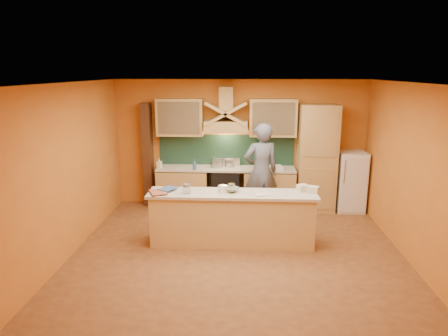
# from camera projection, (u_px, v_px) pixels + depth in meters

# --- Properties ---
(floor) EXTENTS (5.50, 5.00, 0.01)m
(floor) POSITION_uv_depth(u_px,v_px,m) (237.00, 251.00, 6.77)
(floor) COLOR #93592D
(floor) RESTS_ON ground
(ceiling) EXTENTS (5.50, 5.00, 0.01)m
(ceiling) POSITION_uv_depth(u_px,v_px,m) (239.00, 83.00, 6.10)
(ceiling) COLOR white
(ceiling) RESTS_ON wall_back
(wall_back) EXTENTS (5.50, 0.02, 2.80)m
(wall_back) POSITION_uv_depth(u_px,v_px,m) (240.00, 144.00, 8.86)
(wall_back) COLOR orange
(wall_back) RESTS_ON floor
(wall_front) EXTENTS (5.50, 0.02, 2.80)m
(wall_front) POSITION_uv_depth(u_px,v_px,m) (234.00, 233.00, 4.01)
(wall_front) COLOR orange
(wall_front) RESTS_ON floor
(wall_left) EXTENTS (0.02, 5.00, 2.80)m
(wall_left) POSITION_uv_depth(u_px,v_px,m) (71.00, 169.00, 6.57)
(wall_left) COLOR orange
(wall_left) RESTS_ON floor
(wall_right) EXTENTS (0.02, 5.00, 2.80)m
(wall_right) POSITION_uv_depth(u_px,v_px,m) (412.00, 174.00, 6.29)
(wall_right) COLOR orange
(wall_right) RESTS_ON floor
(base_cabinet_left) EXTENTS (1.10, 0.60, 0.86)m
(base_cabinet_left) POSITION_uv_depth(u_px,v_px,m) (183.00, 188.00, 8.86)
(base_cabinet_left) COLOR tan
(base_cabinet_left) RESTS_ON floor
(base_cabinet_right) EXTENTS (1.10, 0.60, 0.86)m
(base_cabinet_right) POSITION_uv_depth(u_px,v_px,m) (269.00, 190.00, 8.76)
(base_cabinet_right) COLOR tan
(base_cabinet_right) RESTS_ON floor
(counter_top) EXTENTS (3.00, 0.62, 0.04)m
(counter_top) POSITION_uv_depth(u_px,v_px,m) (226.00, 169.00, 8.70)
(counter_top) COLOR beige
(counter_top) RESTS_ON base_cabinet_left
(stove) EXTENTS (0.60, 0.58, 0.90)m
(stove) POSITION_uv_depth(u_px,v_px,m) (226.00, 188.00, 8.81)
(stove) COLOR black
(stove) RESTS_ON floor
(backsplash) EXTENTS (3.00, 0.03, 0.70)m
(backsplash) POSITION_uv_depth(u_px,v_px,m) (226.00, 150.00, 8.89)
(backsplash) COLOR #173327
(backsplash) RESTS_ON wall_back
(range_hood) EXTENTS (0.92, 0.50, 0.24)m
(range_hood) POSITION_uv_depth(u_px,v_px,m) (226.00, 126.00, 8.53)
(range_hood) COLOR tan
(range_hood) RESTS_ON wall_back
(hood_chimney) EXTENTS (0.30, 0.30, 0.50)m
(hood_chimney) POSITION_uv_depth(u_px,v_px,m) (226.00, 98.00, 8.49)
(hood_chimney) COLOR tan
(hood_chimney) RESTS_ON wall_back
(upper_cabinet_left) EXTENTS (1.00, 0.35, 0.80)m
(upper_cabinet_left) POSITION_uv_depth(u_px,v_px,m) (180.00, 117.00, 8.61)
(upper_cabinet_left) COLOR tan
(upper_cabinet_left) RESTS_ON wall_back
(upper_cabinet_right) EXTENTS (1.00, 0.35, 0.80)m
(upper_cabinet_right) POSITION_uv_depth(u_px,v_px,m) (273.00, 118.00, 8.51)
(upper_cabinet_right) COLOR tan
(upper_cabinet_right) RESTS_ON wall_back
(pantry_column) EXTENTS (0.80, 0.60, 2.30)m
(pantry_column) POSITION_uv_depth(u_px,v_px,m) (317.00, 158.00, 8.54)
(pantry_column) COLOR tan
(pantry_column) RESTS_ON floor
(fridge) EXTENTS (0.58, 0.60, 1.30)m
(fridge) POSITION_uv_depth(u_px,v_px,m) (350.00, 181.00, 8.62)
(fridge) COLOR white
(fridge) RESTS_ON floor
(trim_column_left) EXTENTS (0.20, 0.30, 2.30)m
(trim_column_left) POSITION_uv_depth(u_px,v_px,m) (148.00, 155.00, 8.87)
(trim_column_left) COLOR #472816
(trim_column_left) RESTS_ON floor
(island_body) EXTENTS (2.80, 0.55, 0.88)m
(island_body) POSITION_uv_depth(u_px,v_px,m) (232.00, 220.00, 6.96)
(island_body) COLOR #E2BD73
(island_body) RESTS_ON floor
(island_top) EXTENTS (2.90, 0.62, 0.05)m
(island_top) POSITION_uv_depth(u_px,v_px,m) (232.00, 194.00, 6.84)
(island_top) COLOR beige
(island_top) RESTS_ON island_body
(person) EXTENTS (0.82, 0.66, 1.97)m
(person) POSITION_uv_depth(u_px,v_px,m) (261.00, 171.00, 8.15)
(person) COLOR slate
(person) RESTS_ON floor
(pot_large) EXTENTS (0.26, 0.26, 0.15)m
(pot_large) POSITION_uv_depth(u_px,v_px,m) (217.00, 165.00, 8.73)
(pot_large) COLOR #B4B5BC
(pot_large) RESTS_ON stove
(pot_small) EXTENTS (0.22, 0.22, 0.13)m
(pot_small) POSITION_uv_depth(u_px,v_px,m) (229.00, 165.00, 8.77)
(pot_small) COLOR silver
(pot_small) RESTS_ON stove
(soap_bottle_a) EXTENTS (0.12, 0.12, 0.20)m
(soap_bottle_a) POSITION_uv_depth(u_px,v_px,m) (159.00, 163.00, 8.68)
(soap_bottle_a) COLOR silver
(soap_bottle_a) RESTS_ON counter_top
(soap_bottle_b) EXTENTS (0.10, 0.10, 0.23)m
(soap_bottle_b) POSITION_uv_depth(u_px,v_px,m) (195.00, 165.00, 8.49)
(soap_bottle_b) COLOR #38609A
(soap_bottle_b) RESTS_ON counter_top
(bowl_back) EXTENTS (0.25, 0.25, 0.07)m
(bowl_back) POSITION_uv_depth(u_px,v_px,m) (260.00, 165.00, 8.78)
(bowl_back) COLOR silver
(bowl_back) RESTS_ON counter_top
(dish_rack) EXTENTS (0.29, 0.25, 0.09)m
(dish_rack) POSITION_uv_depth(u_px,v_px,m) (276.00, 168.00, 8.52)
(dish_rack) COLOR white
(dish_rack) RESTS_ON counter_top
(book_lower) EXTENTS (0.38, 0.43, 0.03)m
(book_lower) POSITION_uv_depth(u_px,v_px,m) (151.00, 193.00, 6.75)
(book_lower) COLOR #A2553A
(book_lower) RESTS_ON island_top
(book_upper) EXTENTS (0.35, 0.38, 0.02)m
(book_upper) POSITION_uv_depth(u_px,v_px,m) (163.00, 188.00, 7.00)
(book_upper) COLOR #3C5684
(book_upper) RESTS_ON island_top
(jar_large) EXTENTS (0.16, 0.16, 0.16)m
(jar_large) POSITION_uv_depth(u_px,v_px,m) (186.00, 189.00, 6.78)
(jar_large) COLOR silver
(jar_large) RESTS_ON island_top
(jar_small) EXTENTS (0.12, 0.12, 0.15)m
(jar_small) POSITION_uv_depth(u_px,v_px,m) (232.00, 188.00, 6.84)
(jar_small) COLOR silver
(jar_small) RESTS_ON island_top
(kitchen_scale) EXTENTS (0.17, 0.17, 0.11)m
(kitchen_scale) POSITION_uv_depth(u_px,v_px,m) (223.00, 189.00, 6.84)
(kitchen_scale) COLOR white
(kitchen_scale) RESTS_ON island_top
(mixing_bowl) EXTENTS (0.37, 0.37, 0.07)m
(mixing_bowl) POSITION_uv_depth(u_px,v_px,m) (231.00, 190.00, 6.89)
(mixing_bowl) COLOR white
(mixing_bowl) RESTS_ON island_top
(cloth) EXTENTS (0.30, 0.27, 0.02)m
(cloth) POSITION_uv_depth(u_px,v_px,m) (262.00, 194.00, 6.71)
(cloth) COLOR beige
(cloth) RESTS_ON island_top
(grocery_bag_a) EXTENTS (0.22, 0.21, 0.12)m
(grocery_bag_a) POSITION_uv_depth(u_px,v_px,m) (303.00, 188.00, 6.90)
(grocery_bag_a) COLOR beige
(grocery_bag_a) RESTS_ON island_top
(grocery_bag_b) EXTENTS (0.22, 0.20, 0.11)m
(grocery_bag_b) POSITION_uv_depth(u_px,v_px,m) (313.00, 190.00, 6.81)
(grocery_bag_b) COLOR beige
(grocery_bag_b) RESTS_ON island_top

